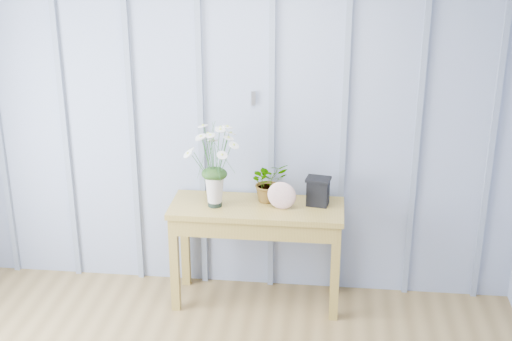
# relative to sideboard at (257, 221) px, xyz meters

# --- Properties ---
(room_shell) EXTENTS (4.00, 4.50, 2.50)m
(room_shell) POSITION_rel_sideboard_xyz_m (-0.17, -1.08, 1.35)
(room_shell) COLOR #8F99B6
(room_shell) RESTS_ON ground
(sideboard) EXTENTS (1.20, 0.45, 0.75)m
(sideboard) POSITION_rel_sideboard_xyz_m (0.00, 0.00, 0.00)
(sideboard) COLOR olive
(sideboard) RESTS_ON ground
(daisy_vase) EXTENTS (0.43, 0.33, 0.61)m
(daisy_vase) POSITION_rel_sideboard_xyz_m (-0.29, -0.03, 0.50)
(daisy_vase) COLOR black
(daisy_vase) RESTS_ON sideboard
(spider_plant) EXTENTS (0.33, 0.32, 0.29)m
(spider_plant) POSITION_rel_sideboard_xyz_m (0.07, 0.10, 0.26)
(spider_plant) COLOR #183812
(spider_plant) RESTS_ON sideboard
(felt_disc_vessel) EXTENTS (0.20, 0.08, 0.20)m
(felt_disc_vessel) POSITION_rel_sideboard_xyz_m (0.17, -0.03, 0.21)
(felt_disc_vessel) COLOR #964958
(felt_disc_vessel) RESTS_ON sideboard
(carved_box) EXTENTS (0.18, 0.15, 0.20)m
(carved_box) POSITION_rel_sideboard_xyz_m (0.42, 0.06, 0.22)
(carved_box) COLOR black
(carved_box) RESTS_ON sideboard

